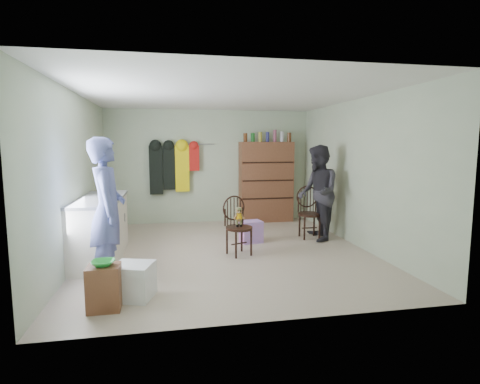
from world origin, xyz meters
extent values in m
plane|color=beige|center=(0.00, 0.00, 0.00)|extent=(5.00, 5.00, 0.00)
plane|color=beige|center=(0.00, 2.50, 1.25)|extent=(4.50, 0.00, 4.50)
plane|color=beige|center=(-2.25, 0.00, 1.25)|extent=(0.00, 5.00, 5.00)
plane|color=beige|center=(2.25, 0.00, 1.25)|extent=(0.00, 5.00, 5.00)
plane|color=white|center=(0.00, 0.00, 2.50)|extent=(5.00, 5.00, 0.00)
cube|color=silver|center=(-1.95, 0.00, 0.45)|extent=(0.60, 1.80, 0.90)
cube|color=slate|center=(-1.95, 0.00, 0.92)|extent=(0.64, 1.86, 0.04)
cylinder|color=#99999E|center=(-1.64, -0.45, 0.54)|extent=(0.02, 0.02, 0.14)
cylinder|color=#99999E|center=(-1.64, 0.45, 0.54)|extent=(0.02, 0.02, 0.14)
cube|color=brown|center=(-1.60, -1.91, 0.24)|extent=(0.33, 0.29, 0.48)
imported|color=green|center=(-1.60, -1.91, 0.50)|extent=(0.24, 0.24, 0.06)
cube|color=white|center=(-1.33, -1.65, 0.20)|extent=(0.51, 0.50, 0.40)
cylinder|color=black|center=(0.16, -0.22, 0.43)|extent=(0.53, 0.53, 0.04)
cylinder|color=black|center=(0.07, -0.40, 0.21)|extent=(0.03, 0.03, 0.41)
cylinder|color=black|center=(0.33, -0.30, 0.21)|extent=(0.03, 0.03, 0.41)
cylinder|color=black|center=(-0.02, -0.13, 0.21)|extent=(0.03, 0.03, 0.41)
cylinder|color=black|center=(0.23, -0.03, 0.21)|extent=(0.03, 0.03, 0.41)
torus|color=black|center=(0.10, -0.06, 0.73)|extent=(0.39, 0.16, 0.40)
cylinder|color=black|center=(-0.05, -0.13, 0.59)|extent=(0.03, 0.03, 0.28)
cylinder|color=black|center=(0.26, -0.02, 0.59)|extent=(0.03, 0.03, 0.28)
cylinder|color=#EEAA0C|center=(0.16, -0.20, 0.61)|extent=(0.10, 0.10, 0.09)
cylinder|color=#475128|center=(0.16, -0.20, 0.52)|extent=(0.06, 0.06, 0.14)
sphere|color=#9E7042|center=(0.16, -0.20, 0.70)|extent=(0.09, 0.09, 0.09)
cylinder|color=#475128|center=(0.16, -0.20, 0.74)|extent=(0.08, 0.08, 0.03)
cube|color=black|center=(0.16, -0.24, 0.71)|extent=(0.06, 0.01, 0.01)
cylinder|color=black|center=(1.65, 0.61, 0.45)|extent=(0.45, 0.45, 0.04)
cylinder|color=black|center=(1.50, 0.47, 0.21)|extent=(0.03, 0.03, 0.43)
cylinder|color=black|center=(1.79, 0.46, 0.21)|extent=(0.03, 0.03, 0.43)
cylinder|color=black|center=(1.51, 0.77, 0.21)|extent=(0.03, 0.03, 0.43)
cylinder|color=black|center=(1.80, 0.76, 0.21)|extent=(0.03, 0.03, 0.43)
torus|color=black|center=(1.66, 0.78, 0.76)|extent=(0.42, 0.04, 0.42)
cylinder|color=black|center=(1.48, 0.78, 0.62)|extent=(0.03, 0.03, 0.29)
cylinder|color=black|center=(1.83, 0.76, 0.62)|extent=(0.03, 0.03, 0.29)
cube|color=pink|center=(0.51, 0.50, 0.19)|extent=(0.41, 0.34, 0.39)
imported|color=#545C9B|center=(-1.68, -1.01, 0.91)|extent=(0.52, 0.71, 1.82)
imported|color=#2D2B33|center=(1.74, 0.46, 0.87)|extent=(0.78, 0.93, 1.74)
cube|color=brown|center=(1.25, 2.30, 0.90)|extent=(1.20, 0.38, 1.80)
cube|color=black|center=(1.25, 2.11, 0.55)|extent=(1.16, 0.02, 0.03)
cube|color=black|center=(1.25, 2.11, 0.95)|extent=(1.16, 0.02, 0.03)
cube|color=black|center=(1.25, 2.11, 1.35)|extent=(1.16, 0.02, 0.03)
cylinder|color=#592D14|center=(0.75, 2.20, 1.89)|extent=(0.09, 0.09, 0.19)
cylinder|color=#19591E|center=(0.92, 2.20, 1.90)|extent=(0.09, 0.09, 0.19)
cylinder|color=#A59933|center=(1.08, 2.20, 1.91)|extent=(0.08, 0.08, 0.21)
cylinder|color=navy|center=(1.25, 2.20, 1.91)|extent=(0.08, 0.08, 0.22)
cylinder|color=#8C3F59|center=(1.42, 2.20, 1.93)|extent=(0.07, 0.07, 0.26)
cylinder|color=#B2B2B7|center=(1.58, 2.20, 1.91)|extent=(0.09, 0.09, 0.23)
cylinder|color=#592D14|center=(1.75, 2.20, 1.90)|extent=(0.09, 0.09, 0.21)
cylinder|color=#99999E|center=(-0.40, 2.44, 1.75)|extent=(1.00, 0.02, 0.02)
cube|color=black|center=(-1.18, 2.38, 1.19)|extent=(0.28, 0.10, 1.05)
cube|color=black|center=(-0.90, 2.38, 1.25)|extent=(0.26, 0.10, 0.95)
cube|color=yellow|center=(-0.62, 2.38, 1.22)|extent=(0.30, 0.10, 1.00)
cube|color=red|center=(-0.36, 2.38, 1.44)|extent=(0.22, 0.10, 0.55)
camera|label=1|loc=(-0.91, -5.87, 1.72)|focal=28.00mm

